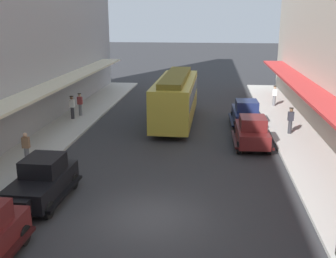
% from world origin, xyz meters
% --- Properties ---
extents(ground_plane, '(200.00, 200.00, 0.00)m').
position_xyz_m(ground_plane, '(0.00, 0.00, 0.00)').
color(ground_plane, '#2D2D30').
extents(parked_car_1, '(2.21, 4.29, 1.84)m').
position_xyz_m(parked_car_1, '(-4.63, 0.94, 0.94)').
color(parked_car_1, black).
rests_on(parked_car_1, ground).
extents(parked_car_2, '(2.19, 4.28, 1.84)m').
position_xyz_m(parked_car_2, '(4.56, 9.11, 0.94)').
color(parked_car_2, '#591919').
rests_on(parked_car_2, ground).
extents(parked_car_3, '(2.23, 4.29, 1.84)m').
position_xyz_m(parked_car_3, '(4.58, 13.63, 0.94)').
color(parked_car_3, '#19234C').
rests_on(parked_car_3, ground).
extents(streetcar, '(2.63, 9.63, 3.46)m').
position_xyz_m(streetcar, '(-0.32, 14.02, 1.90)').
color(streetcar, gold).
rests_on(streetcar, ground).
extents(fire_hydrant, '(0.24, 0.24, 0.82)m').
position_xyz_m(fire_hydrant, '(-6.35, 2.74, 0.56)').
color(fire_hydrant, '#B21E19').
rests_on(fire_hydrant, sidewalk_left).
extents(pedestrian_1, '(0.36, 0.28, 1.67)m').
position_xyz_m(pedestrian_1, '(7.19, 11.58, 1.01)').
color(pedestrian_1, '#2D2D33').
rests_on(pedestrian_1, sidewalk_right).
extents(pedestrian_2, '(0.36, 0.28, 1.67)m').
position_xyz_m(pedestrian_2, '(-7.81, 13.76, 1.01)').
color(pedestrian_2, '#2D2D33').
rests_on(pedestrian_2, sidewalk_left).
extents(pedestrian_3, '(0.36, 0.24, 1.64)m').
position_xyz_m(pedestrian_3, '(-7.01, 4.59, 0.99)').
color(pedestrian_3, slate).
rests_on(pedestrian_3, sidewalk_left).
extents(pedestrian_4, '(0.36, 0.28, 1.67)m').
position_xyz_m(pedestrian_4, '(-7.56, 14.79, 1.01)').
color(pedestrian_4, slate).
rests_on(pedestrian_4, sidewalk_left).
extents(pedestrian_5, '(0.36, 0.28, 1.67)m').
position_xyz_m(pedestrian_5, '(7.36, 19.75, 1.01)').
color(pedestrian_5, slate).
rests_on(pedestrian_5, sidewalk_right).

